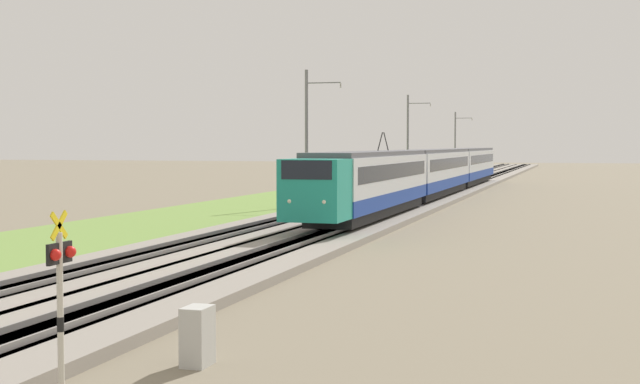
{
  "coord_description": "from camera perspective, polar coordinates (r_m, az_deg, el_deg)",
  "views": [
    {
      "loc": [
        -13.77,
        -15.38,
        4.33
      ],
      "look_at": [
        24.06,
        -4.08,
        2.21
      ],
      "focal_mm": 50.0,
      "sensor_mm": 36.0,
      "label": 1
    }
  ],
  "objects": [
    {
      "name": "catenary_mast_mid",
      "position": [
        60.47,
        -0.82,
        3.55
      ],
      "size": [
        0.22,
        2.56,
        9.37
      ],
      "color": "slate",
      "rests_on": "ground"
    },
    {
      "name": "ballast_adjacent",
      "position": [
        64.9,
        6.57,
        -0.64
      ],
      "size": [
        240.0,
        4.4,
        0.3
      ],
      "color": "gray",
      "rests_on": "ground"
    },
    {
      "name": "catenary_mast_distant",
      "position": [
        130.62,
        8.67,
        3.18
      ],
      "size": [
        0.22,
        2.56,
        9.01
      ],
      "color": "slate",
      "rests_on": "ground"
    },
    {
      "name": "grass_verge",
      "position": [
        67.27,
        -1.58,
        -0.57
      ],
      "size": [
        240.0,
        11.83,
        0.12
      ],
      "color": "olive",
      "rests_on": "ground"
    },
    {
      "name": "track_adjacent",
      "position": [
        64.9,
        6.57,
        -0.63
      ],
      "size": [
        240.0,
        1.57,
        0.45
      ],
      "color": "#4C4238",
      "rests_on": "ground"
    },
    {
      "name": "catenary_mast_far",
      "position": [
        95.26,
        5.67,
        3.42
      ],
      "size": [
        0.22,
        2.56,
        9.57
      ],
      "color": "slate",
      "rests_on": "ground"
    },
    {
      "name": "ballast_main",
      "position": [
        65.73,
        3.07,
        -0.58
      ],
      "size": [
        240.0,
        4.4,
        0.3
      ],
      "color": "gray",
      "rests_on": "ground"
    },
    {
      "name": "crossing_signal_far",
      "position": [
        15.75,
        -16.26,
        -5.74
      ],
      "size": [
        0.7,
        0.23,
        3.21
      ],
      "rotation": [
        0.0,
        0.0,
        -1.57
      ],
      "color": "beige",
      "rests_on": "ground"
    },
    {
      "name": "track_main",
      "position": [
        65.73,
        3.07,
        -0.57
      ],
      "size": [
        240.0,
        1.57,
        0.45
      ],
      "color": "#4C4238",
      "rests_on": "ground"
    },
    {
      "name": "passenger_train",
      "position": [
        69.77,
        7.31,
        1.43
      ],
      "size": [
        65.4,
        2.82,
        5.03
      ],
      "rotation": [
        0.0,
        0.0,
        3.14
      ],
      "color": "teal",
      "rests_on": "ground"
    },
    {
      "name": "equipment_cabinet",
      "position": [
        17.77,
        -7.85,
        -9.13
      ],
      "size": [
        0.69,
        0.48,
        1.17
      ],
      "color": "#B7B7B2",
      "rests_on": "ground"
    }
  ]
}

